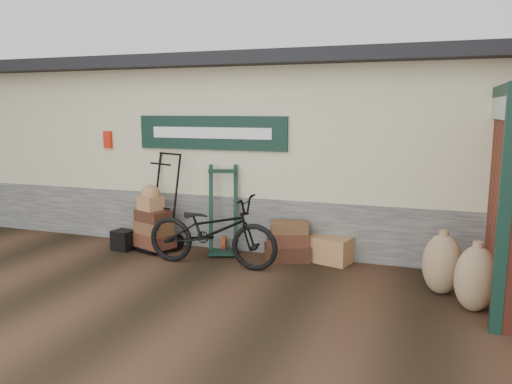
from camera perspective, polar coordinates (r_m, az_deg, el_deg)
ground at (r=7.59m, az=-5.91°, el=-8.49°), size 80.00×80.00×0.00m
station_building at (r=9.80m, az=0.76°, el=5.24°), size 14.40×4.10×3.20m
porter_trolley at (r=8.47m, az=-10.75°, el=-0.98°), size 0.99×0.88×1.65m
green_barrow at (r=8.10m, az=-3.79°, el=-2.04°), size 0.63×0.58×1.44m
suitcase_stack at (r=7.81m, az=3.59°, el=-5.57°), size 0.81×0.65×0.62m
wicker_hamper at (r=7.80m, az=8.49°, el=-6.53°), size 0.70×0.55×0.40m
black_trunk at (r=8.68m, az=-14.91°, el=-5.33°), size 0.37×0.33×0.33m
bicycle at (r=7.48m, az=-5.08°, el=-3.96°), size 0.75×2.08×1.20m
burlap_sack_left at (r=6.81m, az=20.50°, el=-7.72°), size 0.49×0.41×0.78m
burlap_sack_right at (r=6.39m, az=23.80°, el=-9.05°), size 0.61×0.57×0.78m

